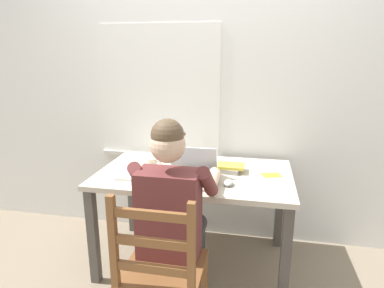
{
  "coord_description": "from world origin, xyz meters",
  "views": [
    {
      "loc": [
        0.43,
        -2.2,
        1.55
      ],
      "look_at": [
        -0.01,
        -0.05,
        0.95
      ],
      "focal_mm": 31.19,
      "sensor_mm": 36.0,
      "label": 1
    }
  ],
  "objects_px": {
    "desk": "(195,184)",
    "coffee_mug_white": "(152,164)",
    "wooden_chair": "(161,272)",
    "computer_mouse": "(228,183)",
    "book_stack_main": "(230,168)",
    "seated_person": "(174,209)",
    "laptop": "(191,173)",
    "coffee_mug_dark": "(200,156)",
    "landscape_photo_print": "(271,175)"
  },
  "relations": [
    {
      "from": "wooden_chair",
      "to": "coffee_mug_dark",
      "type": "height_order",
      "value": "wooden_chair"
    },
    {
      "from": "computer_mouse",
      "to": "coffee_mug_white",
      "type": "xyz_separation_m",
      "value": [
        -0.57,
        0.18,
        0.03
      ]
    },
    {
      "from": "wooden_chair",
      "to": "coffee_mug_dark",
      "type": "xyz_separation_m",
      "value": [
        0.03,
        1.02,
        0.33
      ]
    },
    {
      "from": "computer_mouse",
      "to": "book_stack_main",
      "type": "xyz_separation_m",
      "value": [
        -0.02,
        0.25,
        0.01
      ]
    },
    {
      "from": "laptop",
      "to": "seated_person",
      "type": "bearing_deg",
      "value": -96.03
    },
    {
      "from": "coffee_mug_dark",
      "to": "book_stack_main",
      "type": "bearing_deg",
      "value": -39.25
    },
    {
      "from": "laptop",
      "to": "coffee_mug_dark",
      "type": "bearing_deg",
      "value": 91.19
    },
    {
      "from": "seated_person",
      "to": "laptop",
      "type": "relative_size",
      "value": 3.7
    },
    {
      "from": "computer_mouse",
      "to": "coffee_mug_dark",
      "type": "xyz_separation_m",
      "value": [
        -0.26,
        0.45,
        0.03
      ]
    },
    {
      "from": "seated_person",
      "to": "laptop",
      "type": "height_order",
      "value": "seated_person"
    },
    {
      "from": "wooden_chair",
      "to": "coffee_mug_white",
      "type": "relative_size",
      "value": 7.98
    },
    {
      "from": "laptop",
      "to": "book_stack_main",
      "type": "relative_size",
      "value": 1.71
    },
    {
      "from": "computer_mouse",
      "to": "book_stack_main",
      "type": "bearing_deg",
      "value": 93.45
    },
    {
      "from": "coffee_mug_dark",
      "to": "landscape_photo_print",
      "type": "bearing_deg",
      "value": -21.5
    },
    {
      "from": "computer_mouse",
      "to": "wooden_chair",
      "type": "bearing_deg",
      "value": -117.18
    },
    {
      "from": "seated_person",
      "to": "landscape_photo_print",
      "type": "distance_m",
      "value": 0.77
    },
    {
      "from": "seated_person",
      "to": "coffee_mug_white",
      "type": "xyz_separation_m",
      "value": [
        -0.28,
        0.47,
        0.1
      ]
    },
    {
      "from": "desk",
      "to": "computer_mouse",
      "type": "distance_m",
      "value": 0.35
    },
    {
      "from": "desk",
      "to": "wooden_chair",
      "type": "relative_size",
      "value": 1.48
    },
    {
      "from": "wooden_chair",
      "to": "book_stack_main",
      "type": "distance_m",
      "value": 0.91
    },
    {
      "from": "desk",
      "to": "computer_mouse",
      "type": "xyz_separation_m",
      "value": [
        0.26,
        -0.2,
        0.11
      ]
    },
    {
      "from": "seated_person",
      "to": "coffee_mug_dark",
      "type": "relative_size",
      "value": 10.11
    },
    {
      "from": "wooden_chair",
      "to": "computer_mouse",
      "type": "xyz_separation_m",
      "value": [
        0.29,
        0.56,
        0.3
      ]
    },
    {
      "from": "coffee_mug_dark",
      "to": "wooden_chair",
      "type": "bearing_deg",
      "value": -91.44
    },
    {
      "from": "desk",
      "to": "book_stack_main",
      "type": "height_order",
      "value": "book_stack_main"
    },
    {
      "from": "coffee_mug_white",
      "to": "coffee_mug_dark",
      "type": "bearing_deg",
      "value": 41.54
    },
    {
      "from": "computer_mouse",
      "to": "book_stack_main",
      "type": "height_order",
      "value": "book_stack_main"
    },
    {
      "from": "desk",
      "to": "coffee_mug_white",
      "type": "relative_size",
      "value": 11.77
    },
    {
      "from": "coffee_mug_dark",
      "to": "book_stack_main",
      "type": "relative_size",
      "value": 0.63
    },
    {
      "from": "seated_person",
      "to": "book_stack_main",
      "type": "bearing_deg",
      "value": 62.85
    },
    {
      "from": "coffee_mug_white",
      "to": "coffee_mug_dark",
      "type": "distance_m",
      "value": 0.41
    },
    {
      "from": "coffee_mug_white",
      "to": "book_stack_main",
      "type": "height_order",
      "value": "coffee_mug_white"
    },
    {
      "from": "coffee_mug_white",
      "to": "book_stack_main",
      "type": "relative_size",
      "value": 0.6
    },
    {
      "from": "coffee_mug_white",
      "to": "coffee_mug_dark",
      "type": "height_order",
      "value": "same"
    },
    {
      "from": "seated_person",
      "to": "coffee_mug_dark",
      "type": "distance_m",
      "value": 0.75
    },
    {
      "from": "desk",
      "to": "book_stack_main",
      "type": "distance_m",
      "value": 0.28
    },
    {
      "from": "desk",
      "to": "computer_mouse",
      "type": "bearing_deg",
      "value": -37.71
    },
    {
      "from": "book_stack_main",
      "to": "laptop",
      "type": "bearing_deg",
      "value": -138.64
    },
    {
      "from": "wooden_chair",
      "to": "coffee_mug_white",
      "type": "bearing_deg",
      "value": 110.69
    },
    {
      "from": "desk",
      "to": "wooden_chair",
      "type": "xyz_separation_m",
      "value": [
        -0.03,
        -0.77,
        -0.19
      ]
    },
    {
      "from": "wooden_chair",
      "to": "landscape_photo_print",
      "type": "distance_m",
      "value": 1.02
    },
    {
      "from": "coffee_mug_white",
      "to": "landscape_photo_print",
      "type": "distance_m",
      "value": 0.85
    },
    {
      "from": "desk",
      "to": "book_stack_main",
      "type": "relative_size",
      "value": 7.03
    },
    {
      "from": "landscape_photo_print",
      "to": "wooden_chair",
      "type": "bearing_deg",
      "value": -141.42
    },
    {
      "from": "coffee_mug_dark",
      "to": "computer_mouse",
      "type": "bearing_deg",
      "value": -59.84
    },
    {
      "from": "desk",
      "to": "coffee_mug_dark",
      "type": "xyz_separation_m",
      "value": [
        -0.0,
        0.25,
        0.14
      ]
    },
    {
      "from": "wooden_chair",
      "to": "book_stack_main",
      "type": "bearing_deg",
      "value": 71.39
    },
    {
      "from": "seated_person",
      "to": "landscape_photo_print",
      "type": "xyz_separation_m",
      "value": [
        0.57,
        0.53,
        0.06
      ]
    },
    {
      "from": "coffee_mug_dark",
      "to": "desk",
      "type": "bearing_deg",
      "value": -89.11
    },
    {
      "from": "seated_person",
      "to": "book_stack_main",
      "type": "distance_m",
      "value": 0.61
    }
  ]
}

